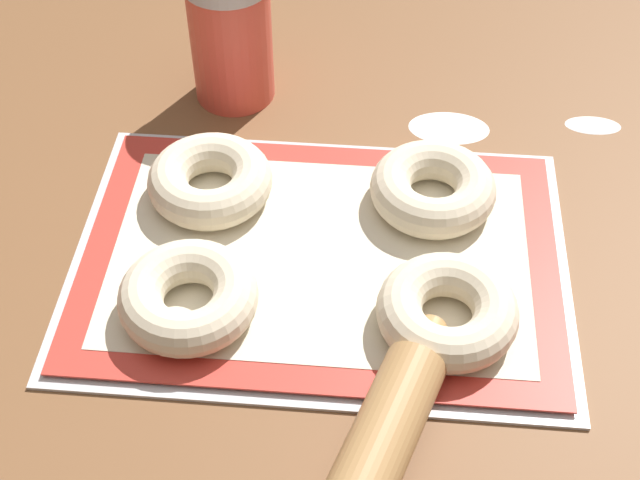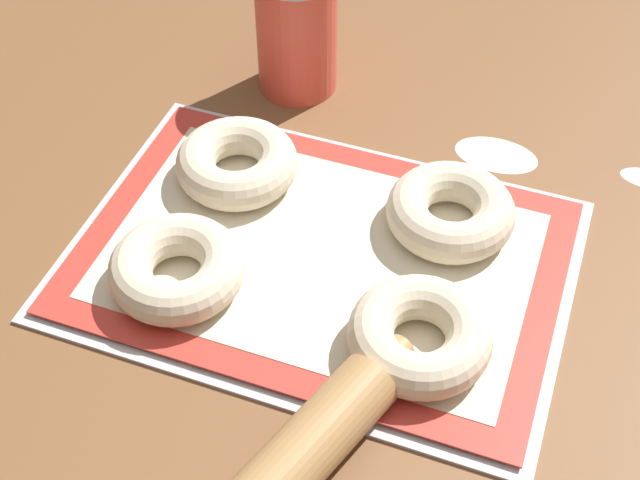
% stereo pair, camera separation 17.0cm
% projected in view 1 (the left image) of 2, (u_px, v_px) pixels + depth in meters
% --- Properties ---
extents(ground_plane, '(2.80, 2.80, 0.00)m').
position_uv_depth(ground_plane, '(307.00, 265.00, 0.97)').
color(ground_plane, brown).
extents(baking_tray, '(0.54, 0.38, 0.01)m').
position_uv_depth(baking_tray, '(320.00, 259.00, 0.97)').
color(baking_tray, silver).
rests_on(baking_tray, ground_plane).
extents(baking_mat, '(0.51, 0.35, 0.00)m').
position_uv_depth(baking_mat, '(320.00, 256.00, 0.96)').
color(baking_mat, red).
rests_on(baking_mat, baking_tray).
extents(bagel_front_left, '(0.14, 0.14, 0.05)m').
position_uv_depth(bagel_front_left, '(188.00, 297.00, 0.89)').
color(bagel_front_left, beige).
rests_on(bagel_front_left, baking_mat).
extents(bagel_front_right, '(0.14, 0.14, 0.05)m').
position_uv_depth(bagel_front_right, '(447.00, 311.00, 0.88)').
color(bagel_front_right, beige).
rests_on(bagel_front_right, baking_mat).
extents(bagel_back_left, '(0.14, 0.14, 0.05)m').
position_uv_depth(bagel_back_left, '(210.00, 180.00, 1.01)').
color(bagel_back_left, beige).
rests_on(bagel_back_left, baking_mat).
extents(bagel_back_right, '(0.14, 0.14, 0.05)m').
position_uv_depth(bagel_back_right, '(433.00, 188.00, 1.00)').
color(bagel_back_right, beige).
rests_on(bagel_back_right, baking_mat).
extents(flour_canister, '(0.11, 0.11, 0.17)m').
position_uv_depth(flour_canister, '(231.00, 36.00, 1.11)').
color(flour_canister, '#DB4C3D').
rests_on(flour_canister, ground_plane).
extents(flour_patch_near, '(0.07, 0.04, 0.00)m').
position_uv_depth(flour_patch_near, '(593.00, 125.00, 1.13)').
color(flour_patch_near, white).
rests_on(flour_patch_near, ground_plane).
extents(flour_patch_far, '(0.10, 0.06, 0.00)m').
position_uv_depth(flour_patch_far, '(449.00, 127.00, 1.12)').
color(flour_patch_far, white).
rests_on(flour_patch_far, ground_plane).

